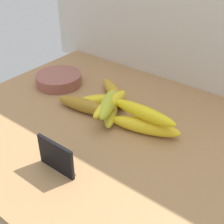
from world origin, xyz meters
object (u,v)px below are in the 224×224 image
chalkboard_sign (56,158)px  banana_3 (114,93)px  banana_5 (110,104)px  banana_4 (85,106)px  fruit_bowl (59,79)px  banana_2 (145,126)px  banana_0 (111,113)px  banana_6 (144,113)px  banana_7 (108,104)px  banana_1 (100,101)px

chalkboard_sign → banana_3: 37.06cm
banana_3 → banana_5: bearing=-57.1°
chalkboard_sign → banana_4: size_ratio=0.55×
fruit_bowl → banana_2: 40.92cm
banana_0 → banana_6: (11.19, 0.34, 4.43)cm
banana_6 → banana_7: (-11.19, -1.76, -0.60)cm
banana_5 → banana_3: bearing=122.9°
banana_5 → banana_7: (-0.33, -0.68, 0.16)cm
banana_1 → banana_5: banana_5 is taller
banana_5 → banana_4: bearing=-170.2°
chalkboard_sign → banana_5: bearing=97.6°
chalkboard_sign → fruit_bowl: chalkboard_sign is taller
fruit_bowl → banana_1: 21.89cm
banana_5 → banana_2: bearing=3.7°
banana_3 → banana_4: bearing=-98.9°
banana_7 → banana_6: bearing=9.0°
chalkboard_sign → banana_5: 25.22cm
banana_2 → banana_6: (-0.99, 0.32, 4.06)cm
banana_0 → banana_1: banana_1 is taller
banana_0 → chalkboard_sign: bearing=-81.9°
banana_3 → banana_4: banana_4 is taller
banana_3 → banana_2: bearing=-27.8°
banana_2 → banana_4: bearing=-173.7°
fruit_bowl → banana_1: bearing=-7.2°
banana_1 → banana_7: 8.60cm
chalkboard_sign → banana_5: size_ratio=0.64×
fruit_bowl → banana_2: size_ratio=0.81×
banana_0 → banana_1: bearing=157.5°
banana_2 → banana_3: (-18.74, 9.87, -0.09)cm
chalkboard_sign → banana_3: size_ratio=0.55×
banana_0 → banana_6: bearing=1.7°
banana_0 → banana_3: banana_3 is taller
banana_1 → fruit_bowl: bearing=172.8°
banana_4 → banana_5: size_ratio=1.16×
chalkboard_sign → banana_7: 24.60cm
banana_1 → banana_5: size_ratio=0.88×
banana_4 → banana_0: bearing=15.0°
banana_5 → fruit_bowl: bearing=167.7°
banana_2 → banana_7: (-12.19, -1.44, 3.47)cm
banana_2 → fruit_bowl: bearing=172.3°
banana_5 → banana_6: size_ratio=0.85×
chalkboard_sign → banana_7: size_ratio=0.69×
banana_3 → banana_7: bearing=-59.9°
banana_0 → banana_5: size_ratio=0.89×
banana_2 → banana_7: 12.75cm
banana_0 → banana_6: 12.04cm
banana_0 → banana_7: (-0.00, -1.43, 3.84)cm
chalkboard_sign → banana_6: (7.53, 26.02, 2.37)cm
banana_2 → banana_6: banana_6 is taller
banana_0 → banana_7: size_ratio=0.95×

